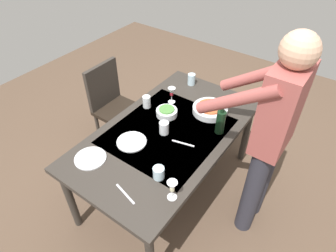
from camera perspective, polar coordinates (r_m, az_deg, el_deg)
The scene contains 17 objects.
ground_plane at distance 2.88m, azimuth 0.00°, elevation -11.79°, with size 6.00×6.00×0.00m, color brown.
dining_table at distance 2.39m, azimuth 0.00°, elevation -2.12°, with size 1.66×0.94×0.73m.
chair_near at distance 3.05m, azimuth -10.85°, elevation 4.66°, with size 0.40×0.40×0.91m.
person_server at distance 2.09m, azimuth 19.25°, elevation -1.49°, with size 0.42×0.61×1.69m.
wine_bottle at distance 2.30m, azimuth 10.21°, elevation 0.91°, with size 0.07×0.07×0.30m.
wine_glass_left at distance 2.59m, azimuth 0.72°, elevation 6.54°, with size 0.07×0.07×0.15m.
wine_glass_right at distance 1.84m, azimuth 0.83°, elevation -11.82°, with size 0.07×0.07×0.15m.
water_cup_near_left at distance 2.57m, azimuth -4.18°, elevation 4.75°, with size 0.07×0.07×0.11m, color silver.
water_cup_near_right at distance 1.99m, azimuth -1.84°, elevation -9.09°, with size 0.08×0.08×0.09m, color silver.
water_cup_far_left at distance 2.30m, azimuth -0.78°, elevation -0.35°, with size 0.08×0.08×0.10m, color silver.
water_cup_far_right at distance 2.88m, azimuth 4.59°, elevation 9.05°, with size 0.07×0.07×0.11m, color silver.
serving_bowl_pasta at distance 2.54m, azimuth 8.19°, elevation 3.28°, with size 0.30×0.30×0.07m.
side_bowl_salad at distance 2.48m, azimuth -0.25°, elevation 2.76°, with size 0.18×0.18×0.07m.
dinner_plate_near at distance 2.20m, azimuth -14.88°, elevation -6.09°, with size 0.23×0.23×0.01m, color silver.
dinner_plate_far at distance 2.26m, azimuth -7.10°, elevation -3.06°, with size 0.23×0.23×0.01m, color silver.
table_knife at distance 1.95m, azimuth -8.32°, elevation -12.95°, with size 0.01×0.20×0.01m, color silver.
table_fork at distance 2.24m, azimuth 2.94°, elevation -3.39°, with size 0.01×0.18×0.01m, color silver.
Camera 1 is at (1.43, 1.02, 2.29)m, focal length 31.29 mm.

